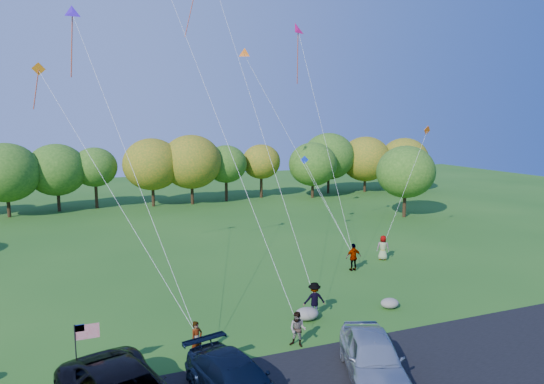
{
  "coord_description": "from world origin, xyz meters",
  "views": [
    {
      "loc": [
        -6.99,
        -19.22,
        10.06
      ],
      "look_at": [
        2.9,
        6.0,
        6.01
      ],
      "focal_mm": 32.0,
      "sensor_mm": 36.0,
      "label": 1
    }
  ],
  "objects_px": {
    "minivan_navy": "(236,382)",
    "flyer_a": "(197,339)",
    "flyer_b": "(298,329)",
    "flyer_e": "(383,248)",
    "flyer_c": "(314,299)",
    "flyer_d": "(354,257)",
    "minivan_silver": "(373,357)"
  },
  "relations": [
    {
      "from": "flyer_e",
      "to": "minivan_navy",
      "type": "bearing_deg",
      "value": 72.69
    },
    {
      "from": "flyer_a",
      "to": "flyer_e",
      "type": "xyz_separation_m",
      "value": [
        15.79,
        9.44,
        0.11
      ]
    },
    {
      "from": "minivan_silver",
      "to": "flyer_a",
      "type": "relative_size",
      "value": 3.31
    },
    {
      "from": "minivan_silver",
      "to": "flyer_e",
      "type": "bearing_deg",
      "value": 75.13
    },
    {
      "from": "flyer_d",
      "to": "minivan_navy",
      "type": "bearing_deg",
      "value": 48.22
    },
    {
      "from": "flyer_b",
      "to": "flyer_c",
      "type": "height_order",
      "value": "flyer_c"
    },
    {
      "from": "minivan_navy",
      "to": "flyer_e",
      "type": "height_order",
      "value": "flyer_e"
    },
    {
      "from": "flyer_c",
      "to": "flyer_a",
      "type": "bearing_deg",
      "value": 27.18
    },
    {
      "from": "flyer_c",
      "to": "flyer_d",
      "type": "distance_m",
      "value": 8.3
    },
    {
      "from": "flyer_a",
      "to": "flyer_d",
      "type": "bearing_deg",
      "value": 3.85
    },
    {
      "from": "flyer_a",
      "to": "flyer_d",
      "type": "xyz_separation_m",
      "value": [
        12.47,
        7.99,
        0.14
      ]
    },
    {
      "from": "minivan_silver",
      "to": "flyer_d",
      "type": "distance_m",
      "value": 13.98
    },
    {
      "from": "minivan_navy",
      "to": "minivan_silver",
      "type": "relative_size",
      "value": 1.01
    },
    {
      "from": "minivan_silver",
      "to": "flyer_d",
      "type": "height_order",
      "value": "flyer_d"
    },
    {
      "from": "flyer_c",
      "to": "flyer_d",
      "type": "relative_size",
      "value": 0.96
    },
    {
      "from": "flyer_b",
      "to": "flyer_c",
      "type": "relative_size",
      "value": 0.89
    },
    {
      "from": "flyer_c",
      "to": "flyer_b",
      "type": "bearing_deg",
      "value": 61.29
    },
    {
      "from": "flyer_b",
      "to": "flyer_a",
      "type": "bearing_deg",
      "value": -147.32
    },
    {
      "from": "flyer_a",
      "to": "flyer_e",
      "type": "relative_size",
      "value": 0.88
    },
    {
      "from": "flyer_d",
      "to": "flyer_e",
      "type": "distance_m",
      "value": 3.62
    },
    {
      "from": "minivan_navy",
      "to": "flyer_c",
      "type": "xyz_separation_m",
      "value": [
        6.07,
        6.01,
        0.07
      ]
    },
    {
      "from": "flyer_c",
      "to": "flyer_e",
      "type": "height_order",
      "value": "flyer_e"
    },
    {
      "from": "minivan_navy",
      "to": "flyer_b",
      "type": "relative_size",
      "value": 3.3
    },
    {
      "from": "flyer_b",
      "to": "flyer_e",
      "type": "bearing_deg",
      "value": 83.3
    },
    {
      "from": "minivan_navy",
      "to": "flyer_a",
      "type": "distance_m",
      "value": 3.95
    },
    {
      "from": "flyer_a",
      "to": "flyer_e",
      "type": "distance_m",
      "value": 18.39
    },
    {
      "from": "flyer_a",
      "to": "flyer_b",
      "type": "relative_size",
      "value": 0.99
    },
    {
      "from": "minivan_navy",
      "to": "flyer_a",
      "type": "relative_size",
      "value": 3.34
    },
    {
      "from": "minivan_navy",
      "to": "flyer_b",
      "type": "xyz_separation_m",
      "value": [
        3.87,
        3.22,
        -0.03
      ]
    },
    {
      "from": "minivan_silver",
      "to": "flyer_d",
      "type": "xyz_separation_m",
      "value": [
        6.52,
        12.36,
        -0.02
      ]
    },
    {
      "from": "flyer_a",
      "to": "flyer_e",
      "type": "bearing_deg",
      "value": 2.07
    },
    {
      "from": "flyer_e",
      "to": "flyer_a",
      "type": "bearing_deg",
      "value": 62.35
    }
  ]
}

